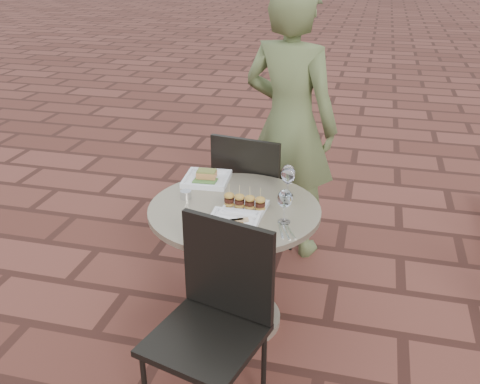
% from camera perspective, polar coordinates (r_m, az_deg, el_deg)
% --- Properties ---
extents(ground, '(60.00, 60.00, 0.00)m').
position_cam_1_polar(ground, '(3.23, 1.77, -12.69)').
color(ground, '#5B2D24').
rests_on(ground, ground).
extents(cafe_table, '(0.90, 0.90, 0.73)m').
position_cam_1_polar(cafe_table, '(2.90, -0.58, -5.95)').
color(cafe_table, gray).
rests_on(cafe_table, ground).
extents(chair_far, '(0.50, 0.50, 0.93)m').
position_cam_1_polar(chair_far, '(3.39, 1.21, 0.16)').
color(chair_far, black).
rests_on(chair_far, ground).
extents(chair_near, '(0.54, 0.54, 0.93)m').
position_cam_1_polar(chair_near, '(2.36, -2.59, -12.33)').
color(chair_near, black).
rests_on(chair_near, ground).
extents(diner, '(0.75, 0.61, 1.79)m').
position_cam_1_polar(diner, '(3.52, 5.32, 7.08)').
color(diner, '#525E33').
rests_on(diner, ground).
extents(plate_salmon, '(0.27, 0.27, 0.07)m').
position_cam_1_polar(plate_salmon, '(3.08, -3.58, 1.47)').
color(plate_salmon, white).
rests_on(plate_salmon, cafe_table).
extents(plate_sliders, '(0.22, 0.22, 0.14)m').
position_cam_1_polar(plate_sliders, '(2.73, 0.49, -1.35)').
color(plate_sliders, white).
rests_on(plate_sliders, cafe_table).
extents(plate_tuna, '(0.25, 0.25, 0.03)m').
position_cam_1_polar(plate_tuna, '(2.60, -0.77, -3.25)').
color(plate_tuna, white).
rests_on(plate_tuna, cafe_table).
extents(wine_glass_right, '(0.07, 0.07, 0.18)m').
position_cam_1_polar(wine_glass_right, '(2.59, 4.81, -0.80)').
color(wine_glass_right, white).
rests_on(wine_glass_right, cafe_table).
extents(wine_glass_mid, '(0.08, 0.08, 0.18)m').
position_cam_1_polar(wine_glass_mid, '(2.87, 5.13, 1.91)').
color(wine_glass_mid, white).
rests_on(wine_glass_mid, cafe_table).
extents(wine_glass_far, '(0.07, 0.07, 0.16)m').
position_cam_1_polar(wine_glass_far, '(2.86, 5.17, 1.60)').
color(wine_glass_far, white).
rests_on(wine_glass_far, cafe_table).
extents(steel_ramekin, '(0.07, 0.07, 0.04)m').
position_cam_1_polar(steel_ramekin, '(2.88, -5.80, -0.28)').
color(steel_ramekin, silver).
rests_on(steel_ramekin, cafe_table).
extents(cutlery_set, '(0.15, 0.19, 0.00)m').
position_cam_1_polar(cutlery_set, '(2.57, 4.87, -4.13)').
color(cutlery_set, silver).
rests_on(cutlery_set, cafe_table).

